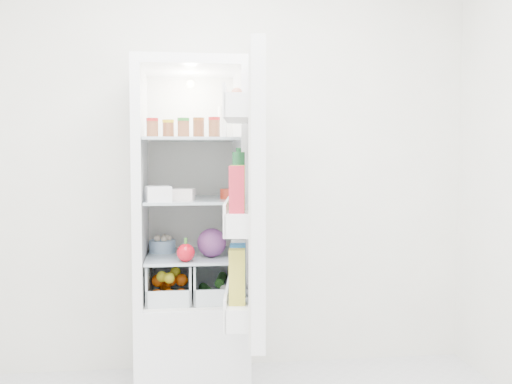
{
  "coord_description": "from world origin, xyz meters",
  "views": [
    {
      "loc": [
        -0.22,
        -1.95,
        1.29
      ],
      "look_at": [
        0.13,
        0.95,
        1.11
      ],
      "focal_mm": 40.0,
      "sensor_mm": 36.0,
      "label": 1
    }
  ],
  "objects": [
    {
      "name": "fridge_door",
      "position": [
        0.07,
        0.61,
        1.09
      ],
      "size": [
        0.23,
        0.6,
        1.3
      ],
      "rotation": [
        0.0,
        0.0,
        1.46
      ],
      "color": "white",
      "rests_on": "refrigerator"
    },
    {
      "name": "shelf_mid",
      "position": [
        -0.2,
        1.19,
        1.05
      ],
      "size": [
        0.49,
        0.53,
        0.02
      ],
      "primitive_type": "cube",
      "color": "#AABBC8",
      "rests_on": "refrigerator"
    },
    {
      "name": "tub_white",
      "position": [
        -0.37,
        0.99,
        1.1
      ],
      "size": [
        0.14,
        0.14,
        0.08
      ],
      "primitive_type": "cube",
      "rotation": [
        0.0,
        0.0,
        0.19
      ],
      "color": "white",
      "rests_on": "shelf_mid"
    },
    {
      "name": "crisper_left",
      "position": [
        -0.32,
        1.19,
        0.61
      ],
      "size": [
        0.23,
        0.46,
        0.22
      ],
      "primitive_type": null,
      "color": "silver",
      "rests_on": "refrigerator"
    },
    {
      "name": "shelf_low",
      "position": [
        -0.2,
        1.19,
        0.74
      ],
      "size": [
        0.49,
        0.53,
        0.01
      ],
      "primitive_type": "cube",
      "color": "#AABBC8",
      "rests_on": "refrigerator"
    },
    {
      "name": "red_cabbage",
      "position": [
        -0.09,
        1.09,
        0.83
      ],
      "size": [
        0.16,
        0.16,
        0.16
      ],
      "primitive_type": "sphere",
      "color": "#511B49",
      "rests_on": "shelf_low"
    },
    {
      "name": "citrus_pile",
      "position": [
        -0.33,
        1.15,
        0.59
      ],
      "size": [
        0.2,
        0.31,
        0.16
      ],
      "color": "orange",
      "rests_on": "refrigerator"
    },
    {
      "name": "shelf_top",
      "position": [
        -0.2,
        1.19,
        1.38
      ],
      "size": [
        0.49,
        0.53,
        0.02
      ],
      "primitive_type": "cube",
      "color": "#AABBC8",
      "rests_on": "refrigerator"
    },
    {
      "name": "veg_pile",
      "position": [
        -0.07,
        1.18,
        0.56
      ],
      "size": [
        0.16,
        0.3,
        0.1
      ],
      "color": "#194717",
      "rests_on": "refrigerator"
    },
    {
      "name": "squeeze_bottle",
      "position": [
        -0.02,
        1.25,
        1.48
      ],
      "size": [
        0.07,
        0.07,
        0.18
      ],
      "primitive_type": "cylinder",
      "rotation": [
        0.0,
        0.0,
        0.39
      ],
      "color": "white",
      "rests_on": "shelf_top"
    },
    {
      "name": "bell_pepper",
      "position": [
        -0.23,
        0.97,
        0.79
      ],
      "size": [
        0.09,
        0.09,
        0.09
      ],
      "primitive_type": "sphere",
      "color": "red",
      "rests_on": "shelf_low"
    },
    {
      "name": "foil_tray",
      "position": [
        -0.32,
        1.37,
        1.08
      ],
      "size": [
        0.21,
        0.18,
        0.04
      ],
      "primitive_type": "cube",
      "rotation": [
        0.0,
        0.0,
        0.3
      ],
      "color": "silver",
      "rests_on": "shelf_mid"
    },
    {
      "name": "mushroom_bowl",
      "position": [
        -0.36,
        1.28,
        0.78
      ],
      "size": [
        0.17,
        0.17,
        0.07
      ],
      "primitive_type": "cylinder",
      "rotation": [
        0.0,
        0.0,
        0.14
      ],
      "color": "#95B9DE",
      "rests_on": "shelf_low"
    },
    {
      "name": "tin_red",
      "position": [
        -0.01,
        1.14,
        1.08
      ],
      "size": [
        0.1,
        0.1,
        0.05
      ],
      "primitive_type": "cylinder",
      "rotation": [
        0.0,
        0.0,
        0.28
      ],
      "color": "#B62E1B",
      "rests_on": "shelf_mid"
    },
    {
      "name": "room_walls",
      "position": [
        0.0,
        0.0,
        1.59
      ],
      "size": [
        3.02,
        3.02,
        2.61
      ],
      "color": "white",
      "rests_on": "ground"
    },
    {
      "name": "condiment_jars",
      "position": [
        -0.24,
        1.07,
        1.43
      ],
      "size": [
        0.38,
        0.16,
        0.08
      ],
      "color": "#B21919",
      "rests_on": "shelf_top"
    },
    {
      "name": "refrigerator",
      "position": [
        -0.2,
        1.25,
        0.67
      ],
      "size": [
        0.6,
        0.6,
        1.8
      ],
      "color": "white",
      "rests_on": "ground"
    },
    {
      "name": "tub_cream",
      "position": [
        -0.24,
        1.07,
        1.09
      ],
      "size": [
        0.12,
        0.12,
        0.06
      ],
      "primitive_type": "cube",
      "rotation": [
        0.0,
        0.0,
        -0.16
      ],
      "color": "white",
      "rests_on": "shelf_mid"
    },
    {
      "name": "crisper_right",
      "position": [
        -0.08,
        1.19,
        0.61
      ],
      "size": [
        0.23,
        0.46,
        0.22
      ],
      "primitive_type": null,
      "color": "silver",
      "rests_on": "refrigerator"
    }
  ]
}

